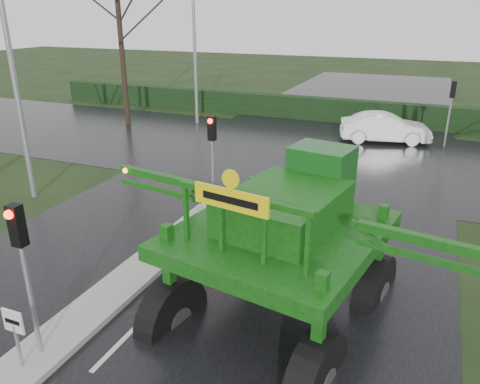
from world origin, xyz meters
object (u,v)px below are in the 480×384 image
at_px(traffic_signal_far, 452,99).
at_px(street_light_left_far, 198,27).
at_px(white_sedan, 383,142).
at_px(traffic_signal_near, 21,249).
at_px(traffic_signal_mid, 212,143).
at_px(crop_sprayer, 174,222).
at_px(keep_left_sign, 15,329).
at_px(street_light_left_near, 14,39).

bearing_deg(traffic_signal_far, street_light_left_far, 0.03).
relative_size(traffic_signal_far, white_sedan, 0.73).
distance_m(traffic_signal_near, traffic_signal_mid, 8.50).
bearing_deg(crop_sprayer, traffic_signal_far, 82.52).
xyz_separation_m(crop_sprayer, white_sedan, (2.70, 18.38, -2.47)).
bearing_deg(street_light_left_far, traffic_signal_far, 0.03).
relative_size(street_light_left_far, white_sedan, 2.06).
distance_m(keep_left_sign, traffic_signal_mid, 9.12).
xyz_separation_m(traffic_signal_mid, traffic_signal_far, (7.80, 12.52, 0.00)).
relative_size(traffic_signal_mid, white_sedan, 0.73).
xyz_separation_m(keep_left_sign, traffic_signal_far, (7.80, 21.51, 1.53)).
bearing_deg(keep_left_sign, traffic_signal_near, 90.00).
distance_m(keep_left_sign, traffic_signal_near, 1.61).
bearing_deg(crop_sprayer, white_sedan, 91.67).
bearing_deg(traffic_signal_near, keep_left_sign, -90.00).
distance_m(traffic_signal_far, crop_sprayer, 19.44).
bearing_deg(traffic_signal_near, white_sedan, 77.43).
bearing_deg(white_sedan, keep_left_sign, 154.18).
relative_size(street_light_left_near, street_light_left_far, 1.00).
distance_m(street_light_left_far, crop_sprayer, 20.83).
distance_m(keep_left_sign, crop_sprayer, 3.82).
height_order(keep_left_sign, traffic_signal_mid, traffic_signal_mid).
relative_size(keep_left_sign, street_light_left_far, 0.14).
bearing_deg(street_light_left_near, traffic_signal_far, 43.63).
distance_m(traffic_signal_far, street_light_left_far, 15.08).
xyz_separation_m(street_light_left_near, crop_sprayer, (8.84, -4.53, -3.52)).
height_order(keep_left_sign, street_light_left_near, street_light_left_near).
bearing_deg(traffic_signal_far, crop_sprayer, 72.48).
xyz_separation_m(traffic_signal_near, street_light_left_far, (-6.89, 21.01, 3.40)).
xyz_separation_m(traffic_signal_mid, white_sedan, (4.65, 12.35, -2.59)).
xyz_separation_m(traffic_signal_near, white_sedan, (4.65, 20.85, -2.59)).
relative_size(keep_left_sign, crop_sprayer, 0.15).
distance_m(traffic_signal_near, street_light_left_far, 22.37).
bearing_deg(keep_left_sign, traffic_signal_mid, 90.00).
bearing_deg(traffic_signal_mid, street_light_left_near, -167.79).
distance_m(street_light_left_near, crop_sprayer, 10.54).
relative_size(street_light_left_near, crop_sprayer, 1.09).
distance_m(traffic_signal_near, crop_sprayer, 3.15).
relative_size(keep_left_sign, traffic_signal_near, 0.38).
height_order(traffic_signal_near, white_sedan, traffic_signal_near).
bearing_deg(crop_sprayer, street_light_left_far, 125.55).
relative_size(keep_left_sign, traffic_signal_far, 0.38).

